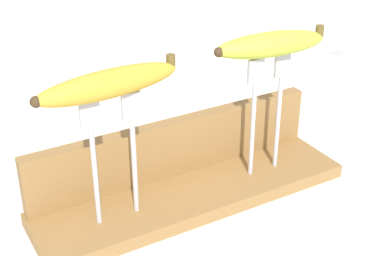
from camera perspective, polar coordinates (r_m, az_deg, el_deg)
ground_plane at (r=0.87m, az=-0.00°, el=-7.09°), size 3.00×3.00×0.00m
wooden_board at (r=0.86m, az=-0.00°, el=-6.52°), size 0.47×0.13×0.02m
board_backstop at (r=0.87m, az=-1.72°, el=-1.87°), size 0.46×0.02×0.09m
fork_stand_left at (r=0.75m, az=-7.76°, el=-1.95°), size 0.08×0.01×0.18m
fork_stand_right at (r=0.85m, az=7.40°, el=2.33°), size 0.07×0.01×0.19m
banana_raised_left at (r=0.71m, az=-8.22°, el=4.35°), size 0.20×0.05×0.04m
banana_raised_right at (r=0.82m, az=7.78°, el=8.20°), size 0.17×0.07×0.04m
fork_fallen_near at (r=1.44m, az=13.23°, el=6.92°), size 0.18×0.04×0.01m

